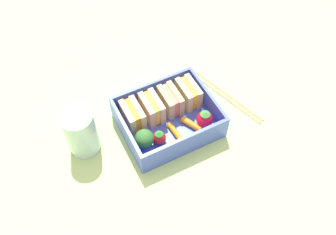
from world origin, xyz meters
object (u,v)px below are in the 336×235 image
strawberry_left (159,137)px  strawberry_far_left (205,119)px  carrot_stick_left (175,132)px  drinking_glass (81,132)px  carrot_stick_far_left (191,124)px  sandwich_center_left (152,108)px  sandwich_left (133,116)px  chopstick_pair (226,95)px  sandwich_center (170,101)px  sandwich_center_right (188,93)px  broccoli_floret (144,139)px

strawberry_left → strawberry_far_left: strawberry_far_left is taller
carrot_stick_left → strawberry_far_left: 6.06cm
carrot_stick_left → drinking_glass: drinking_glass is taller
strawberry_left → carrot_stick_far_left: 6.96cm
drinking_glass → sandwich_center_left: bearing=0.2°
sandwich_left → chopstick_pair: sandwich_left is taller
sandwich_center → sandwich_center_right: bearing=0.0°
sandwich_center_left → carrot_stick_left: (1.90, -5.81, -1.76)cm
broccoli_floret → carrot_stick_far_left: 9.80cm
carrot_stick_left → strawberry_far_left: (5.92, -0.51, 1.17)cm
sandwich_center_left → chopstick_pair: sandwich_center_left is taller
carrot_stick_left → carrot_stick_far_left: 3.58cm
sandwich_left → sandwich_center_right: size_ratio=1.00×
sandwich_center_left → sandwich_center_right: size_ratio=1.00×
carrot_stick_left → strawberry_far_left: strawberry_far_left is taller
strawberry_far_left → sandwich_center_left: bearing=141.1°
sandwich_center_right → carrot_stick_left: size_ratio=1.26×
sandwich_center → chopstick_pair: 12.50cm
sandwich_center_right → broccoli_floret: size_ratio=1.36×
sandwich_center → carrot_stick_far_left: 6.08cm
sandwich_center_right → carrot_stick_left: sandwich_center_right is taller
sandwich_center → drinking_glass: (-17.65, -0.05, 1.26)cm
sandwich_center_right → strawberry_left: sandwich_center_right is taller
carrot_stick_far_left → chopstick_pair: 11.22cm
strawberry_far_left → broccoli_floret: bearing=176.6°
carrot_stick_left → drinking_glass: bearing=159.8°
sandwich_left → sandwich_center: same height
sandwich_center_right → sandwich_center: bearing=180.0°
broccoli_floret → strawberry_left: (2.74, -0.36, -0.99)cm
sandwich_center_left → sandwich_center: size_ratio=1.00×
sandwich_center_right → strawberry_left: bearing=-147.2°
sandwich_center_left → chopstick_pair: size_ratio=0.32×
sandwich_left → carrot_stick_far_left: bearing=-31.0°
carrot_stick_left → carrot_stick_far_left: size_ratio=1.07×
sandwich_center_right → strawberry_far_left: 6.34cm
carrot_stick_left → drinking_glass: (-15.64, 5.76, 3.02)cm
broccoli_floret → strawberry_left: size_ratio=1.34×
drinking_glass → sandwich_left: bearing=0.3°
carrot_stick_far_left → sandwich_center_left: bearing=134.1°
sandwich_center → carrot_stick_left: (-2.01, -5.81, -1.76)cm
chopstick_pair → drinking_glass: (-29.63, 1.67, 4.39)cm
strawberry_far_left → chopstick_pair: 9.63cm
broccoli_floret → strawberry_far_left: broccoli_floret is taller
sandwich_center_right → chopstick_pair: 8.82cm
sandwich_center → carrot_stick_left: bearing=-109.1°
sandwich_center → carrot_stick_far_left: sandwich_center is taller
broccoli_floret → strawberry_left: 2.93cm
sandwich_left → sandwich_center_right: (11.73, 0.00, 0.00)cm
carrot_stick_left → carrot_stick_far_left: carrot_stick_far_left is taller
carrot_stick_left → strawberry_left: bearing=-177.3°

